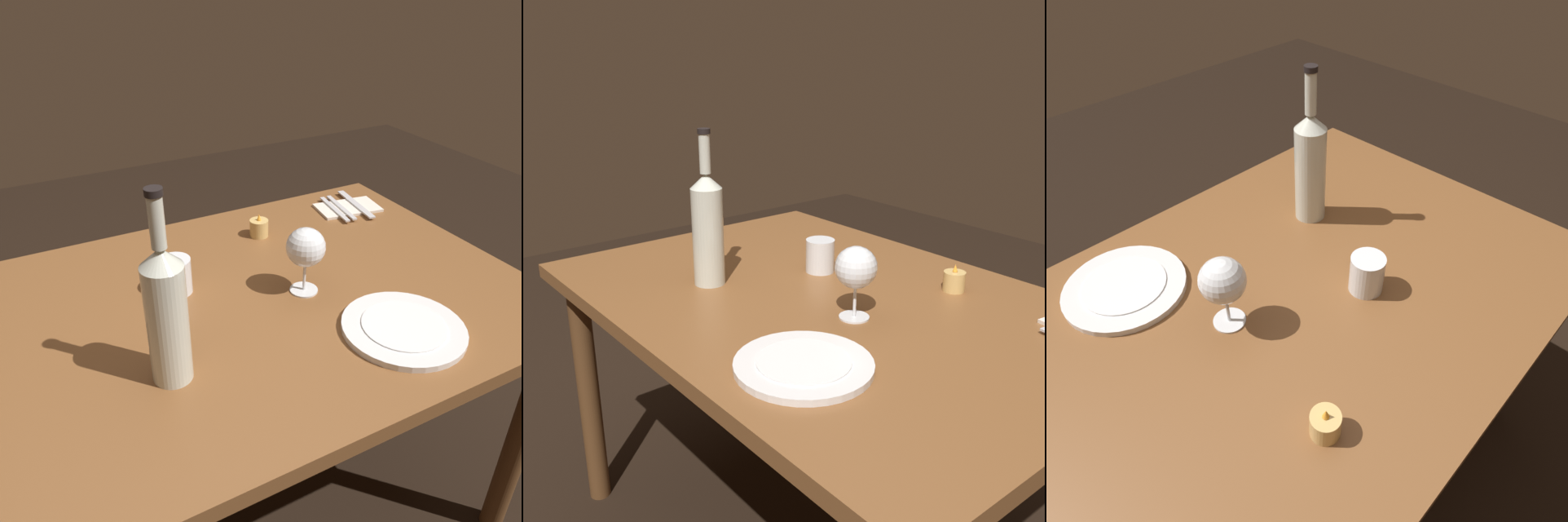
# 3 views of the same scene
# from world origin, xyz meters

# --- Properties ---
(dining_table) EXTENTS (1.30, 0.90, 0.74)m
(dining_table) POSITION_xyz_m (0.00, 0.00, 0.65)
(dining_table) COLOR brown
(dining_table) RESTS_ON ground
(wine_glass_left) EXTENTS (0.09, 0.09, 0.16)m
(wine_glass_left) POSITION_xyz_m (0.13, -0.03, 0.85)
(wine_glass_left) COLOR white
(wine_glass_left) RESTS_ON dining_table
(wine_bottle) EXTENTS (0.08, 0.08, 0.38)m
(wine_bottle) POSITION_xyz_m (-0.24, -0.16, 0.89)
(wine_bottle) COLOR silver
(wine_bottle) RESTS_ON dining_table
(water_tumbler) EXTENTS (0.07, 0.07, 0.09)m
(water_tumbler) POSITION_xyz_m (-0.14, 0.10, 0.78)
(water_tumbler) COLOR white
(water_tumbler) RESTS_ON dining_table
(votive_candle) EXTENTS (0.05, 0.05, 0.07)m
(votive_candle) POSITION_xyz_m (0.16, 0.26, 0.76)
(votive_candle) COLOR #DBB266
(votive_candle) RESTS_ON dining_table
(dinner_plate) EXTENTS (0.26, 0.26, 0.02)m
(dinner_plate) POSITION_xyz_m (0.23, -0.26, 0.75)
(dinner_plate) COLOR white
(dinner_plate) RESTS_ON dining_table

